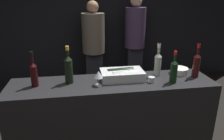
% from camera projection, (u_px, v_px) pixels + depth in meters
% --- Properties ---
extents(wall_back_chalkboard, '(6.40, 0.06, 2.80)m').
position_uv_depth(wall_back_chalkboard, '(93.00, 14.00, 4.26)').
color(wall_back_chalkboard, black).
rests_on(wall_back_chalkboard, ground_plane).
extents(bar_counter, '(2.06, 0.52, 0.96)m').
position_uv_depth(bar_counter, '(112.00, 123.00, 2.35)').
color(bar_counter, black).
rests_on(bar_counter, ground_plane).
extents(ice_bin_with_bottles, '(0.44, 0.26, 0.11)m').
position_uv_depth(ice_bin_with_bottles, '(122.00, 74.00, 2.25)').
color(ice_bin_with_bottles, silver).
rests_on(ice_bin_with_bottles, bar_counter).
extents(bowl_white, '(0.19, 0.19, 0.07)m').
position_uv_depth(bowl_white, '(179.00, 71.00, 2.40)').
color(bowl_white, white).
rests_on(bowl_white, bar_counter).
extents(wine_glass, '(0.08, 0.08, 0.15)m').
position_uv_depth(wine_glass, '(98.00, 75.00, 2.08)').
color(wine_glass, silver).
rests_on(wine_glass, bar_counter).
extents(candle_votive, '(0.07, 0.07, 0.06)m').
position_uv_depth(candle_votive, '(151.00, 80.00, 2.17)').
color(candle_votive, silver).
rests_on(candle_votive, bar_counter).
extents(champagne_bottle, '(0.08, 0.08, 0.37)m').
position_uv_depth(champagne_bottle, '(69.00, 68.00, 2.12)').
color(champagne_bottle, black).
rests_on(champagne_bottle, bar_counter).
extents(red_wine_bottle_black_foil, '(0.07, 0.07, 0.34)m').
position_uv_depth(red_wine_bottle_black_foil, '(34.00, 73.00, 2.05)').
color(red_wine_bottle_black_foil, black).
rests_on(red_wine_bottle_black_foil, bar_counter).
extents(red_wine_bottle_tall, '(0.07, 0.07, 0.36)m').
position_uv_depth(red_wine_bottle_tall, '(196.00, 64.00, 2.28)').
color(red_wine_bottle_tall, '#380F0F').
rests_on(red_wine_bottle_tall, bar_counter).
extents(red_wine_bottle_burgundy, '(0.07, 0.07, 0.32)m').
position_uv_depth(red_wine_bottle_burgundy, '(174.00, 70.00, 2.14)').
color(red_wine_bottle_burgundy, black).
rests_on(red_wine_bottle_burgundy, bar_counter).
extents(white_wine_bottle, '(0.07, 0.07, 0.35)m').
position_uv_depth(white_wine_bottle, '(158.00, 63.00, 2.33)').
color(white_wine_bottle, '#9EA899').
rests_on(white_wine_bottle, bar_counter).
extents(person_in_hoodie, '(0.41, 0.41, 1.67)m').
position_uv_depth(person_in_hoodie, '(94.00, 44.00, 3.96)').
color(person_in_hoodie, black).
rests_on(person_in_hoodie, ground_plane).
extents(person_blond_tee, '(0.38, 0.38, 1.76)m').
position_uv_depth(person_blond_tee, '(135.00, 38.00, 4.13)').
color(person_blond_tee, black).
rests_on(person_blond_tee, ground_plane).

